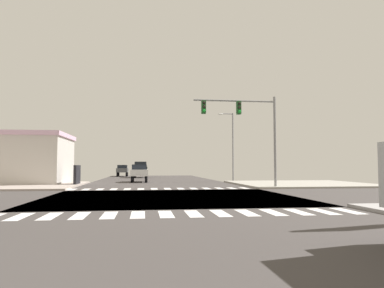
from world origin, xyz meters
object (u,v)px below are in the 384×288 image
street_lamp (231,140)px  sedan_nearside_1 (122,170)px  sedan_leading_4 (139,172)px  traffic_signal_mast (245,120)px  suv_middle_1 (141,168)px

street_lamp → sedan_nearside_1: size_ratio=1.78×
street_lamp → sedan_leading_4: 10.64m
street_lamp → sedan_leading_4: bearing=-179.8°
traffic_signal_mast → street_lamp: bearing=81.5°
traffic_signal_mast → sedan_nearside_1: traffic_signal_mast is taller
traffic_signal_mast → suv_middle_1: bearing=106.8°
sedan_leading_4 → suv_middle_1: suv_middle_1 is taller
traffic_signal_mast → sedan_leading_4: 15.33m
traffic_signal_mast → suv_middle_1: traffic_signal_mast is taller
sedan_nearside_1 → suv_middle_1: size_ratio=0.93×
traffic_signal_mast → suv_middle_1: 28.76m
street_lamp → traffic_signal_mast: bearing=-98.5°
traffic_signal_mast → sedan_leading_4: (-8.22, 12.25, -4.18)m
suv_middle_1 → street_lamp: bearing=123.8°
traffic_signal_mast → sedan_nearside_1: (-11.22, 33.85, -4.18)m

